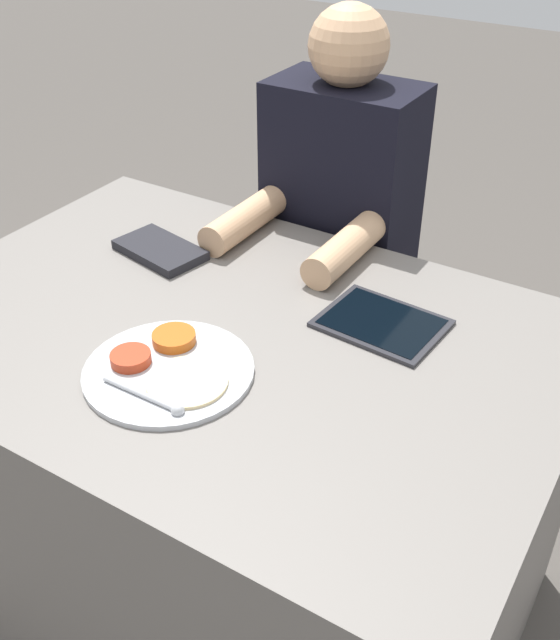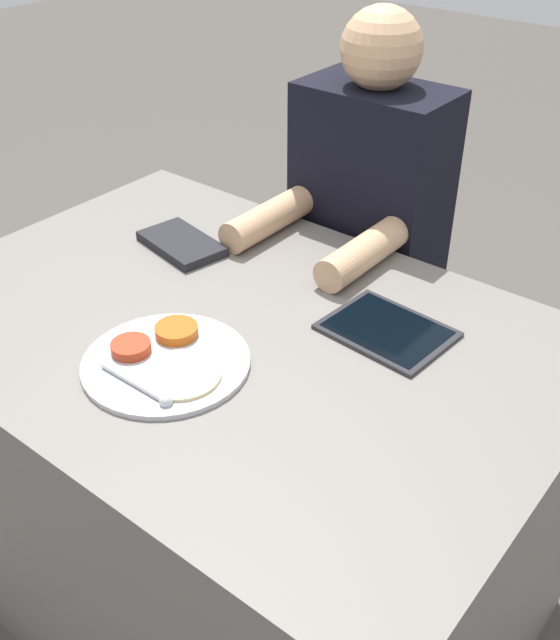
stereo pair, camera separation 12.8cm
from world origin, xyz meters
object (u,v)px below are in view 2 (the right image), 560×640
at_px(thali_tray, 165,360).
at_px(tablet_device, 387,330).
at_px(person_diner, 363,281).
at_px(red_notebook, 182,244).

relative_size(thali_tray, tablet_device, 1.25).
bearing_deg(thali_tray, person_diner, 93.65).
xyz_separation_m(thali_tray, person_diner, (-0.04, 0.70, -0.19)).
bearing_deg(person_diner, thali_tray, -86.35).
relative_size(tablet_device, person_diner, 0.19).
height_order(red_notebook, person_diner, person_diner).
relative_size(red_notebook, tablet_device, 0.91).
distance_m(tablet_device, person_diner, 0.51).
relative_size(red_notebook, person_diner, 0.17).
distance_m(thali_tray, tablet_device, 0.40).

